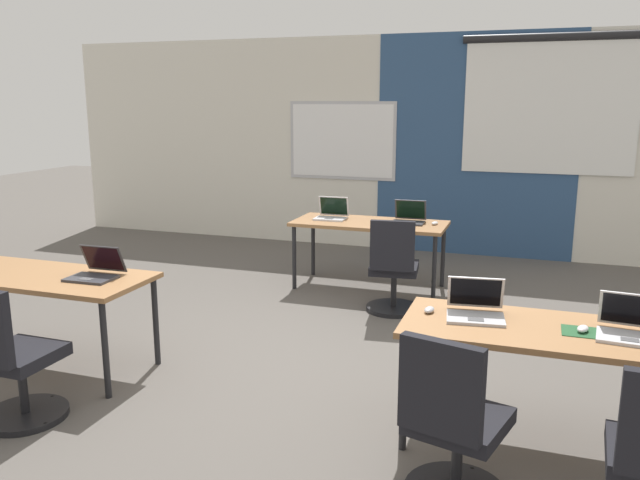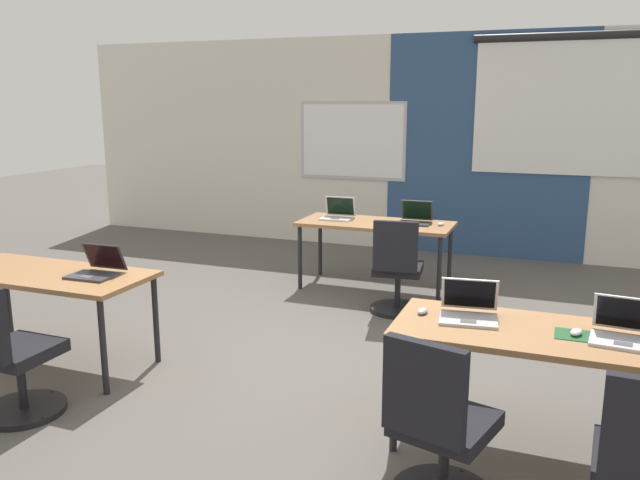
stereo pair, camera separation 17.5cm
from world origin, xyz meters
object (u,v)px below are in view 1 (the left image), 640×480
desk_near_left (44,282)px  chair_near_right_inner (453,435)px  laptop_far_left (331,214)px  laptop_near_right_end (630,328)px  desk_far_center (370,227)px  mouse_far_right (435,223)px  mouse_near_right_inner (429,310)px  laptop_near_left_inner (95,271)px  chair_near_left_inner (11,366)px  laptop_far_right (409,218)px  laptop_near_right_inner (475,309)px  chair_far_right (393,274)px  mouse_near_right_end (583,329)px  desk_near_right (546,338)px

desk_near_left → chair_near_right_inner: size_ratio=1.74×
laptop_far_left → laptop_near_right_end: size_ratio=0.95×
desk_far_center → mouse_far_right: (0.68, 0.06, 0.08)m
chair_near_right_inner → desk_far_center: bearing=-54.1°
mouse_far_right → mouse_near_right_inner: size_ratio=1.05×
desk_near_left → laptop_far_left: bearing=65.2°
laptop_near_left_inner → mouse_far_right: size_ratio=3.07×
chair_near_left_inner → chair_near_right_inner: same height
laptop_far_right → laptop_near_right_inner: (0.95, -2.81, -0.00)m
laptop_far_right → desk_far_center: bearing=-169.4°
chair_far_right → laptop_far_left: bearing=-48.9°
chair_near_left_inner → mouse_near_right_end: 3.38m
laptop_far_left → laptop_near_right_end: 3.85m
desk_near_right → mouse_near_right_end: 0.20m
chair_far_right → laptop_near_right_end: size_ratio=2.57×
laptop_far_left → chair_near_left_inner: laptop_far_left is taller
mouse_far_right → desk_near_right: bearing=-69.4°
laptop_near_left_inner → mouse_near_right_end: laptop_near_left_inner is taller
laptop_far_right → chair_far_right: 0.91m
laptop_near_right_end → mouse_near_right_end: 0.24m
chair_near_left_inner → laptop_far_right: bearing=-114.5°
desk_near_left → mouse_near_right_inner: size_ratio=15.19×
laptop_near_right_inner → chair_near_right_inner: (-0.01, -0.80, -0.39)m
mouse_far_right → laptop_near_right_inner: laptop_near_right_inner is taller
desk_far_center → mouse_near_right_inner: size_ratio=15.19×
mouse_far_right → chair_near_right_inner: (0.67, -3.59, -0.36)m
laptop_far_left → laptop_near_right_inner: size_ratio=0.92×
desk_near_right → chair_near_left_inner: chair_near_left_inner is taller
laptop_near_left_inner → chair_near_right_inner: laptop_near_left_inner is taller
laptop_near_right_inner → laptop_near_right_end: bearing=-11.9°
desk_far_center → mouse_near_right_inner: 2.95m
laptop_near_left_inner → mouse_far_right: 3.44m
desk_near_left → chair_far_right: 3.01m
laptop_near_left_inner → mouse_near_right_end: 3.27m
chair_near_left_inner → mouse_near_right_inner: (2.41, 0.84, 0.36)m
mouse_far_right → mouse_near_right_inner: 2.83m
desk_far_center → laptop_near_left_inner: (-1.33, -2.74, 0.11)m
chair_near_left_inner → laptop_far_right: (1.73, 3.66, 0.39)m
desk_near_right → laptop_far_left: size_ratio=4.71×
desk_near_right → mouse_far_right: bearing=110.6°
laptop_far_right → chair_near_right_inner: laptop_far_right is taller
laptop_near_left_inner → laptop_far_right: 3.31m
laptop_far_left → laptop_near_right_end: bearing=-49.3°
laptop_near_left_inner → laptop_far_right: (1.73, 2.83, 0.00)m
desk_near_right → mouse_near_right_inner: size_ratio=15.19×
mouse_far_right → mouse_near_right_end: size_ratio=0.99×
laptop_far_right → laptop_near_right_inner: size_ratio=0.91×
mouse_far_right → laptop_near_right_end: bearing=-62.2°
desk_far_center → laptop_far_left: 0.45m
chair_near_right_inner → mouse_near_right_end: bearing=-114.3°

